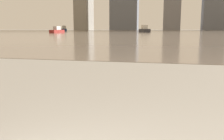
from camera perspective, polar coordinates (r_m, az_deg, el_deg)
name	(u,v)px	position (r m, az deg, el deg)	size (l,w,h in m)	color
harbor_water	(168,32)	(61.83, 12.71, 8.46)	(180.00, 110.00, 0.01)	gray
harbor_boat_0	(57,31)	(50.08, -12.48, 8.79)	(1.78, 3.59, 1.29)	maroon
harbor_boat_1	(144,30)	(56.69, 7.43, 9.11)	(3.01, 4.50, 1.60)	#2D2D33
harbor_boat_2	(64,29)	(76.03, -10.87, 9.13)	(3.11, 4.61, 1.64)	navy
skyline_tower_1	(124,2)	(120.34, 2.86, 15.30)	(12.50, 8.48, 25.98)	slate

